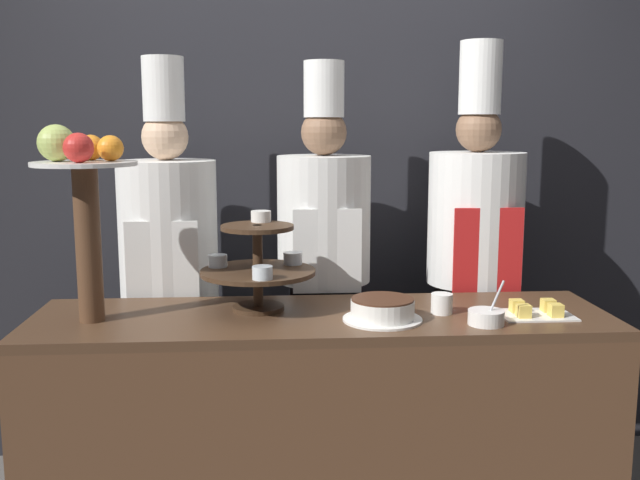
# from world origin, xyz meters

# --- Properties ---
(wall_back) EXTENTS (10.00, 0.06, 2.80)m
(wall_back) POSITION_xyz_m (0.00, 1.20, 1.40)
(wall_back) COLOR #232328
(wall_back) RESTS_ON ground_plane
(buffet_counter) EXTENTS (2.04, 0.58, 0.91)m
(buffet_counter) POSITION_xyz_m (0.00, 0.29, 0.46)
(buffet_counter) COLOR brown
(buffet_counter) RESTS_ON ground_plane
(tiered_stand) EXTENTS (0.41, 0.41, 0.35)m
(tiered_stand) POSITION_xyz_m (-0.22, 0.37, 1.08)
(tiered_stand) COLOR #3D2819
(tiered_stand) RESTS_ON buffet_counter
(fruit_pedestal) EXTENTS (0.34, 0.34, 0.66)m
(fruit_pedestal) POSITION_xyz_m (-0.80, 0.26, 1.36)
(fruit_pedestal) COLOR brown
(fruit_pedestal) RESTS_ON buffet_counter
(cake_round) EXTENTS (0.27, 0.27, 0.08)m
(cake_round) POSITION_xyz_m (0.20, 0.19, 0.95)
(cake_round) COLOR white
(cake_round) RESTS_ON buffet_counter
(cup_white) EXTENTS (0.08, 0.08, 0.07)m
(cup_white) POSITION_xyz_m (0.42, 0.27, 0.95)
(cup_white) COLOR white
(cup_white) RESTS_ON buffet_counter
(cake_square_tray) EXTENTS (0.25, 0.17, 0.05)m
(cake_square_tray) POSITION_xyz_m (0.75, 0.22, 0.93)
(cake_square_tray) COLOR white
(cake_square_tray) RESTS_ON buffet_counter
(serving_bowl_near) EXTENTS (0.12, 0.12, 0.15)m
(serving_bowl_near) POSITION_xyz_m (0.54, 0.12, 0.94)
(serving_bowl_near) COLOR white
(serving_bowl_near) RESTS_ON buffet_counter
(chef_left) EXTENTS (0.41, 0.41, 1.85)m
(chef_left) POSITION_xyz_m (-0.60, 0.81, 0.98)
(chef_left) COLOR black
(chef_left) RESTS_ON ground_plane
(chef_center_left) EXTENTS (0.39, 0.39, 1.83)m
(chef_center_left) POSITION_xyz_m (0.05, 0.81, 1.00)
(chef_center_left) COLOR black
(chef_center_left) RESTS_ON ground_plane
(chef_center_right) EXTENTS (0.40, 0.40, 1.92)m
(chef_center_right) POSITION_xyz_m (0.70, 0.81, 1.02)
(chef_center_right) COLOR #38332D
(chef_center_right) RESTS_ON ground_plane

